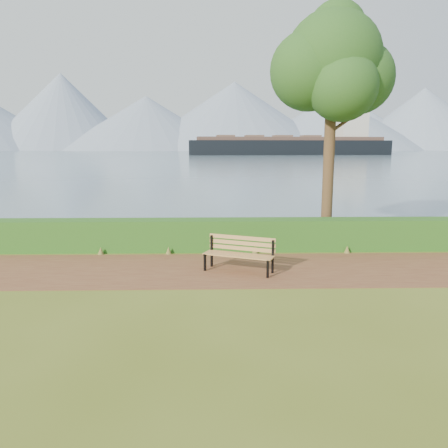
{
  "coord_description": "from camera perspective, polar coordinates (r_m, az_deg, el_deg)",
  "views": [
    {
      "loc": [
        0.31,
        -11.2,
        3.3
      ],
      "look_at": [
        0.61,
        1.2,
        1.1
      ],
      "focal_mm": 35.0,
      "sensor_mm": 36.0,
      "label": 1
    }
  ],
  "objects": [
    {
      "name": "path",
      "position": [
        11.97,
        -2.81,
        -5.94
      ],
      "size": [
        40.0,
        3.4,
        0.01
      ],
      "primitive_type": "cube",
      "color": "brown",
      "rests_on": "ground"
    },
    {
      "name": "hedge",
      "position": [
        14.09,
        -2.6,
        -1.42
      ],
      "size": [
        32.0,
        0.85,
        1.0
      ],
      "primitive_type": "cube",
      "color": "#224F16",
      "rests_on": "ground"
    },
    {
      "name": "bench",
      "position": [
        11.67,
        2.07,
        -3.62
      ],
      "size": [
        1.93,
        1.23,
        0.94
      ],
      "rotation": [
        0.0,
        0.0,
        -0.4
      ],
      "color": "black",
      "rests_on": "ground"
    },
    {
      "name": "ground",
      "position": [
        11.68,
        -2.85,
        -6.37
      ],
      "size": [
        140.0,
        140.0,
        0.0
      ],
      "primitive_type": "plane",
      "color": "#54611B",
      "rests_on": "ground"
    },
    {
      "name": "tree",
      "position": [
        15.49,
        13.98,
        19.46
      ],
      "size": [
        4.12,
        3.43,
        7.95
      ],
      "rotation": [
        0.0,
        0.0,
        -0.19
      ],
      "color": "#3E2819",
      "rests_on": "ground"
    },
    {
      "name": "water",
      "position": [
        271.22,
        -1.46,
        9.38
      ],
      "size": [
        700.0,
        510.0,
        0.0
      ],
      "primitive_type": "cube",
      "color": "#42586A",
      "rests_on": "ground"
    },
    {
      "name": "mountains",
      "position": [
        418.07,
        -2.75,
        13.41
      ],
      "size": [
        585.0,
        190.0,
        70.0
      ],
      "color": "gray",
      "rests_on": "ground"
    },
    {
      "name": "cargo_ship",
      "position": [
        179.67,
        9.38,
        10.04
      ],
      "size": [
        80.54,
        18.02,
        24.25
      ],
      "rotation": [
        0.0,
        0.0,
        0.07
      ],
      "color": "black",
      "rests_on": "ground"
    }
  ]
}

